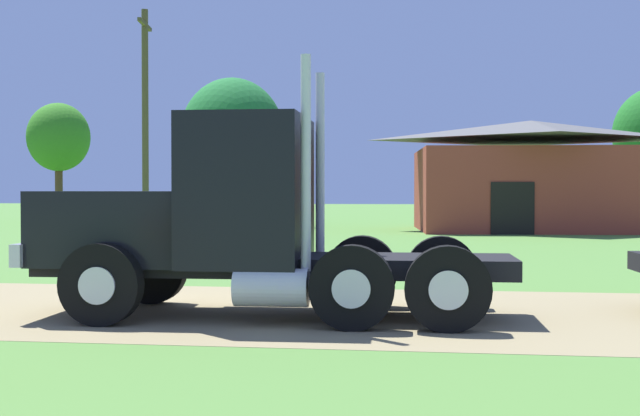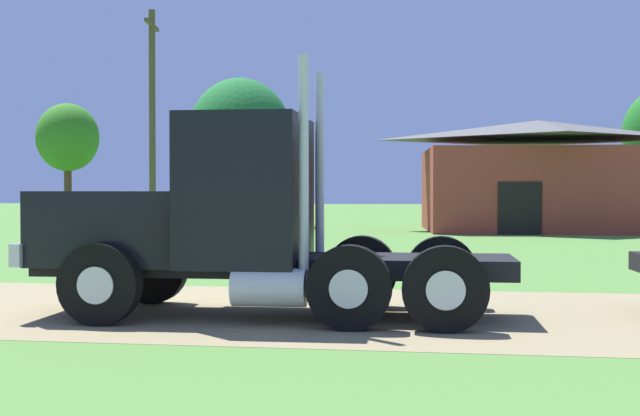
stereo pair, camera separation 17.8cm
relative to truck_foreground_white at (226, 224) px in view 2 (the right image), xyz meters
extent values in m
plane|color=#4E7D35|center=(-0.38, 0.54, -1.35)|extent=(200.00, 200.00, 0.00)
cube|color=#8C7E58|center=(-0.38, 0.54, -1.35)|extent=(120.00, 5.94, 0.01)
cube|color=black|center=(0.73, 0.03, -0.60)|extent=(6.92, 1.70, 0.28)
cube|color=black|center=(-1.61, -0.03, -0.06)|extent=(2.25, 2.04, 1.08)
cube|color=silver|center=(-2.76, -0.06, -0.42)|extent=(0.22, 2.17, 0.32)
cube|color=black|center=(0.32, 0.02, 0.49)|extent=(1.74, 2.30, 2.17)
cube|color=#2D3D4C|center=(-0.54, 0.00, 0.92)|extent=(0.09, 1.88, 0.95)
cylinder|color=silver|center=(1.30, -0.84, 0.86)|extent=(0.14, 0.14, 2.92)
cylinder|color=silver|center=(1.25, 0.94, 0.86)|extent=(0.14, 0.14, 2.92)
cylinder|color=silver|center=(0.85, -0.95, -0.82)|extent=(1.01, 0.55, 0.52)
cylinder|color=black|center=(-1.47, -1.15, -0.79)|extent=(1.14, 0.33, 1.13)
cylinder|color=silver|center=(-1.47, -1.31, -0.79)|extent=(0.51, 0.05, 0.51)
cylinder|color=black|center=(-1.54, 1.10, -0.79)|extent=(1.14, 0.33, 1.13)
cylinder|color=silver|center=(-1.54, 1.26, -0.79)|extent=(0.51, 0.05, 0.51)
cylinder|color=black|center=(3.20, -1.02, -0.79)|extent=(1.14, 0.33, 1.13)
cylinder|color=silver|center=(3.20, -1.18, -0.79)|extent=(0.51, 0.05, 0.51)
cylinder|color=black|center=(3.13, 1.23, -0.79)|extent=(1.14, 0.33, 1.13)
cylinder|color=silver|center=(3.13, 1.39, -0.79)|extent=(0.51, 0.05, 0.51)
cylinder|color=black|center=(1.95, -1.06, -0.79)|extent=(1.14, 0.33, 1.13)
cylinder|color=silver|center=(1.95, -1.22, -0.79)|extent=(0.51, 0.05, 0.51)
cylinder|color=black|center=(1.88, 1.19, -0.79)|extent=(1.14, 0.33, 1.13)
cylinder|color=silver|center=(1.88, 1.35, -0.79)|extent=(0.51, 0.05, 0.51)
cube|color=#93392B|center=(7.43, 27.43, 0.51)|extent=(10.85, 8.59, 3.73)
pyramid|color=#515151|center=(7.43, 27.43, 3.27)|extent=(11.39, 9.01, 0.89)
cube|color=black|center=(6.24, 23.42, -0.25)|extent=(1.80, 0.22, 2.20)
cylinder|color=#4D4728|center=(-8.39, 20.00, 3.16)|extent=(0.26, 0.26, 9.03)
cube|color=#4D4728|center=(-8.39, 20.00, 7.08)|extent=(0.46, 2.20, 0.14)
cylinder|color=#513823|center=(-18.66, 34.06, 0.40)|extent=(0.44, 0.44, 3.50)
ellipsoid|color=#33791F|center=(-18.66, 34.06, 3.59)|extent=(3.61, 3.61, 3.97)
cylinder|color=#513823|center=(-7.29, 29.97, -0.06)|extent=(0.44, 0.44, 2.60)
ellipsoid|color=#206E2E|center=(-7.29, 29.97, 3.36)|extent=(5.30, 5.30, 5.83)
camera|label=1|loc=(3.02, -11.96, 0.49)|focal=46.82mm
camera|label=2|loc=(3.20, -11.93, 0.49)|focal=46.82mm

